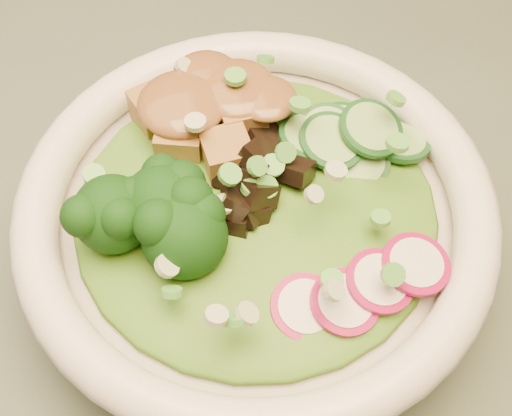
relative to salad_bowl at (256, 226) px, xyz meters
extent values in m
cylinder|color=black|center=(0.32, 0.24, -0.43)|extent=(0.06, 0.06, 0.72)
cylinder|color=white|center=(0.00, 0.00, -0.01)|extent=(0.26, 0.26, 0.06)
torus|color=white|center=(0.00, 0.00, 0.02)|extent=(0.29, 0.29, 0.03)
ellipsoid|color=#2E6114|center=(0.00, 0.00, 0.02)|extent=(0.22, 0.22, 0.03)
ellipsoid|color=brown|center=(-0.02, 0.06, 0.05)|extent=(0.07, 0.06, 0.02)
camera|label=1|loc=(-0.04, -0.23, 0.37)|focal=50.00mm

